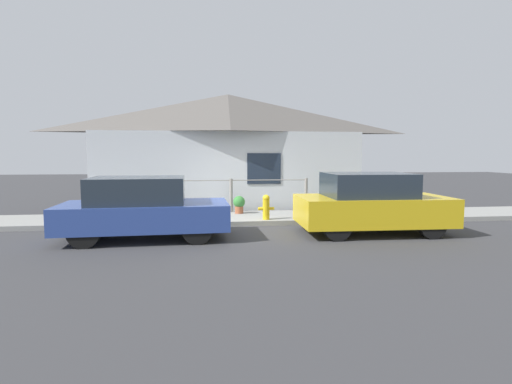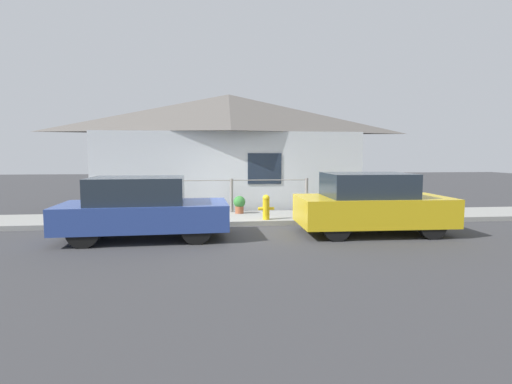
# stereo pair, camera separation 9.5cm
# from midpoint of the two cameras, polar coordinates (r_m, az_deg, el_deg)

# --- Properties ---
(ground_plane) EXTENTS (60.00, 60.00, 0.00)m
(ground_plane) POSITION_cam_midpoint_polar(r_m,az_deg,el_deg) (10.77, -2.72, -4.96)
(ground_plane) COLOR #38383A
(sidewalk) EXTENTS (24.00, 2.00, 0.13)m
(sidewalk) POSITION_cam_midpoint_polar(r_m,az_deg,el_deg) (11.74, -3.05, -3.76)
(sidewalk) COLOR gray
(sidewalk) RESTS_ON ground_plane
(house) EXTENTS (9.24, 2.23, 3.99)m
(house) POSITION_cam_midpoint_polar(r_m,az_deg,el_deg) (13.95, -3.69, 10.35)
(house) COLOR silver
(house) RESTS_ON ground_plane
(fence) EXTENTS (4.90, 0.10, 1.04)m
(fence) POSITION_cam_midpoint_polar(r_m,az_deg,el_deg) (12.50, -3.30, -0.22)
(fence) COLOR gray
(fence) RESTS_ON sidewalk
(car_left) EXTENTS (3.81, 1.87, 1.42)m
(car_left) POSITION_cam_midpoint_polar(r_m,az_deg,el_deg) (9.48, -15.62, -2.23)
(car_left) COLOR #2D4793
(car_left) RESTS_ON ground_plane
(car_right) EXTENTS (3.65, 1.86, 1.48)m
(car_right) POSITION_cam_midpoint_polar(r_m,az_deg,el_deg) (10.15, 16.34, -1.62)
(car_right) COLOR gold
(car_right) RESTS_ON ground_plane
(fire_hydrant) EXTENTS (0.45, 0.20, 0.69)m
(fire_hydrant) POSITION_cam_midpoint_polar(r_m,az_deg,el_deg) (11.04, 1.70, -2.09)
(fire_hydrant) COLOR yellow
(fire_hydrant) RESTS_ON sidewalk
(potted_plant_near_hydrant) EXTENTS (0.37, 0.37, 0.54)m
(potted_plant_near_hydrant) POSITION_cam_midpoint_polar(r_m,az_deg,el_deg) (12.20, -2.16, -1.68)
(potted_plant_near_hydrant) COLOR #9E5638
(potted_plant_near_hydrant) RESTS_ON sidewalk
(potted_plant_by_fence) EXTENTS (0.41, 0.41, 0.55)m
(potted_plant_by_fence) POSITION_cam_midpoint_polar(r_m,az_deg,el_deg) (12.40, -13.64, -1.67)
(potted_plant_by_fence) COLOR slate
(potted_plant_by_fence) RESTS_ON sidewalk
(potted_plant_corner) EXTENTS (0.47, 0.47, 0.55)m
(potted_plant_corner) POSITION_cam_midpoint_polar(r_m,az_deg,el_deg) (12.45, 11.32, -1.68)
(potted_plant_corner) COLOR #9E5638
(potted_plant_corner) RESTS_ON sidewalk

